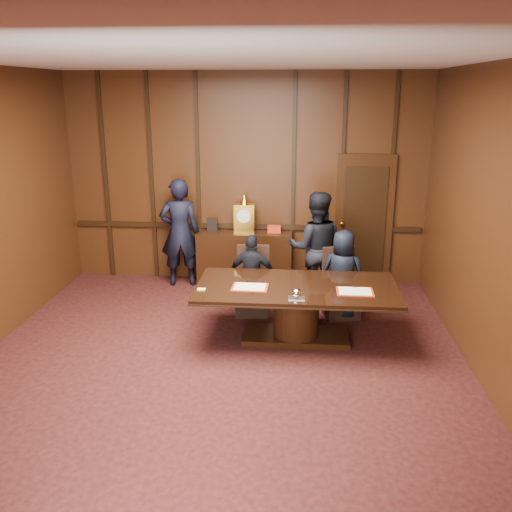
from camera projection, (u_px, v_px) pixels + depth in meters
The scene contains 13 objects.
room at pixel (221, 231), 5.89m from camera, with size 7.00×7.04×3.50m.
sideboard at pixel (245, 256), 9.23m from camera, with size 1.60×0.45×1.54m.
conference_table at pixel (296, 304), 7.10m from camera, with size 2.62×1.32×0.76m.
folder_left at pixel (250, 287), 6.94m from camera, with size 0.47×0.34×0.02m.
folder_right at pixel (355, 292), 6.79m from camera, with size 0.46×0.33×0.02m.
inkstand at pixel (297, 294), 6.58m from camera, with size 0.20×0.14×0.12m.
notepad at pixel (201, 289), 6.87m from camera, with size 0.10×0.07×0.01m, color #FBFA7A.
chair_left at pixel (253, 294), 8.05m from camera, with size 0.50×0.50×0.99m.
chair_right at pixel (341, 296), 7.95m from camera, with size 0.57×0.57×0.99m.
signatory_left at pixel (252, 275), 7.88m from camera, with size 0.71×0.30×1.22m, color black.
signatory_right at pixel (342, 274), 7.77m from camera, with size 0.64×0.42×1.31m, color black.
witness_left at pixel (180, 233), 9.03m from camera, with size 0.67×0.44×1.82m, color black.
witness_right at pixel (316, 248), 8.29m from camera, with size 0.85×0.66×1.75m, color black.
Camera 1 is at (0.90, -5.52, 3.19)m, focal length 38.00 mm.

